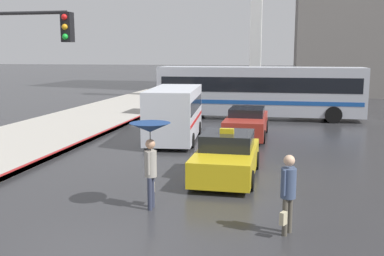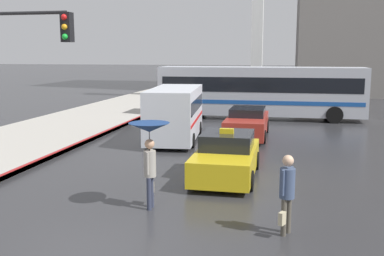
{
  "view_description": "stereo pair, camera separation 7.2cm",
  "coord_description": "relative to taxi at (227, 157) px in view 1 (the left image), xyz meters",
  "views": [
    {
      "loc": [
        3.62,
        -7.65,
        3.91
      ],
      "look_at": [
        0.57,
        7.22,
        1.4
      ],
      "focal_mm": 42.0,
      "sensor_mm": 36.0,
      "label": 1
    },
    {
      "loc": [
        3.69,
        -7.64,
        3.91
      ],
      "look_at": [
        0.57,
        7.22,
        1.4
      ],
      "focal_mm": 42.0,
      "sensor_mm": 36.0,
      "label": 2
    }
  ],
  "objects": [
    {
      "name": "pedestrian_man",
      "position": [
        1.88,
        -4.34,
        0.38
      ],
      "size": [
        0.45,
        0.61,
        1.78
      ],
      "rotation": [
        0.0,
        0.0,
        -2.04
      ],
      "color": "#4C473D",
      "rests_on": "ground_plane"
    },
    {
      "name": "sedan_red",
      "position": [
        0.03,
        7.25,
        -0.0
      ],
      "size": [
        1.91,
        4.66,
        1.38
      ],
      "rotation": [
        0.0,
        0.0,
        3.14
      ],
      "color": "#A52D23",
      "rests_on": "ground_plane"
    },
    {
      "name": "pedestrian_with_umbrella",
      "position": [
        -1.51,
        -3.35,
        1.11
      ],
      "size": [
        1.03,
        1.03,
        2.22
      ],
      "rotation": [
        0.0,
        0.0,
        1.59
      ],
      "color": "#2D3347",
      "rests_on": "ground_plane"
    },
    {
      "name": "traffic_light",
      "position": [
        -5.87,
        -2.31,
        3.04
      ],
      "size": [
        3.23,
        0.38,
        5.33
      ],
      "color": "black",
      "rests_on": "ground_plane"
    },
    {
      "name": "ambulance_van",
      "position": [
        -3.12,
        5.75,
        0.67
      ],
      "size": [
        2.52,
        5.52,
        2.39
      ],
      "rotation": [
        0.0,
        0.0,
        3.24
      ],
      "color": "silver",
      "rests_on": "ground_plane"
    },
    {
      "name": "taxi",
      "position": [
        0.0,
        0.0,
        0.0
      ],
      "size": [
        1.91,
        4.09,
        1.59
      ],
      "rotation": [
        0.0,
        0.0,
        3.14
      ],
      "color": "gold",
      "rests_on": "ground_plane"
    },
    {
      "name": "city_bus",
      "position": [
        0.24,
        13.7,
        1.08
      ],
      "size": [
        12.26,
        2.77,
        3.13
      ],
      "rotation": [
        0.0,
        0.0,
        -1.56
      ],
      "color": "#B2B7C1",
      "rests_on": "ground_plane"
    }
  ]
}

